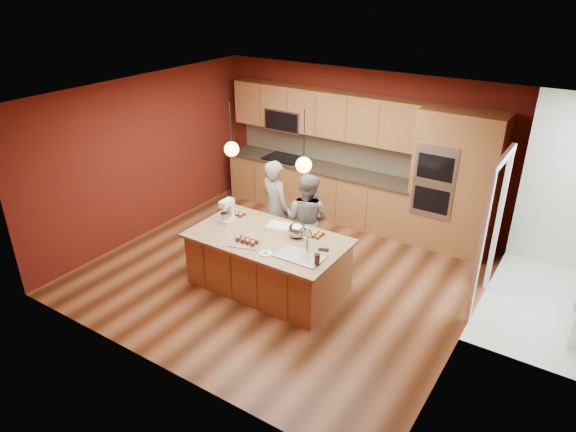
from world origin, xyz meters
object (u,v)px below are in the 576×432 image
Objects in this scene: island at (269,262)px; person_left at (275,209)px; person_right at (307,220)px; mixing_bowl at (297,230)px; stand_mixer at (227,212)px.

person_left is at bearing 118.92° from island.
mixing_bowl is (0.23, -0.64, 0.17)m from person_right.
person_right is at bearing 40.88° from stand_mixer.
mixing_bowl is at bearing 107.28° from person_right.
mixing_bowl is (1.14, 0.15, -0.04)m from stand_mixer.
island is 1.07m from person_left.
person_right is (0.59, 0.00, -0.04)m from person_left.
person_left reaches higher than person_right.
stand_mixer is (-0.80, 0.08, 0.54)m from island.
person_left is 4.65× the size of stand_mixer.
person_left is 1.06× the size of person_right.
person_left reaches higher than island.
mixing_bowl is (0.82, -0.64, 0.13)m from person_left.
island reaches higher than mixing_bowl.
stand_mixer is 1.30× the size of mixing_bowl.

